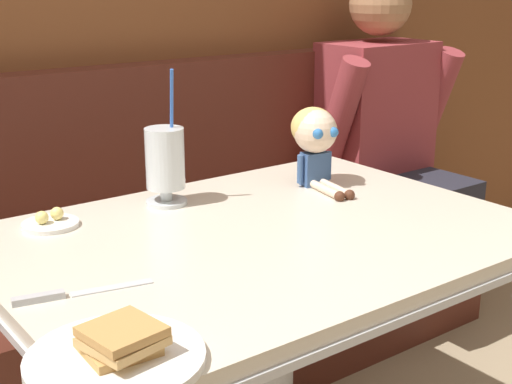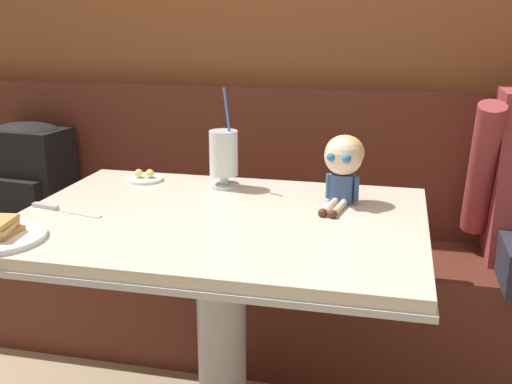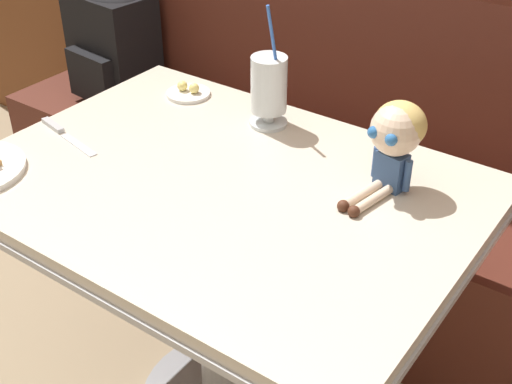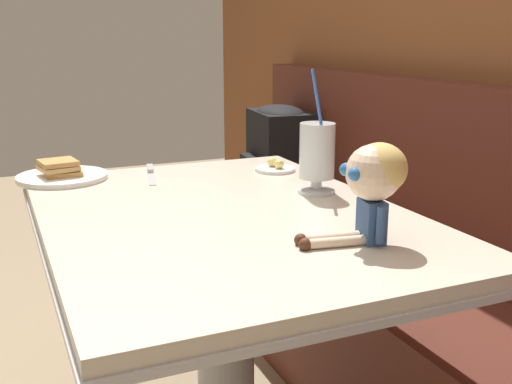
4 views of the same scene
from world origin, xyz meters
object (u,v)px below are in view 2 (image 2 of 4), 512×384
at_px(milkshake_glass, 224,156).
at_px(seated_doll, 343,160).
at_px(butter_knife, 55,208).
at_px(butter_saucer, 144,178).
at_px(backpack, 31,171).

bearing_deg(milkshake_glass, seated_doll, -12.95).
bearing_deg(butter_knife, butter_saucer, 70.78).
distance_m(butter_knife, seated_doll, 0.82).
bearing_deg(seated_doll, milkshake_glass, 167.05).
xyz_separation_m(butter_saucer, butter_knife, (-0.12, -0.35, -0.00)).
xyz_separation_m(milkshake_glass, butter_saucer, (-0.28, 0.01, -0.09)).
bearing_deg(backpack, butter_saucer, -26.37).
bearing_deg(butter_saucer, backpack, 153.63).
distance_m(milkshake_glass, butter_saucer, 0.29).
relative_size(butter_knife, backpack, 0.58).
relative_size(butter_knife, seated_doll, 1.03).
bearing_deg(seated_doll, butter_saucer, 171.26).
height_order(butter_saucer, butter_knife, butter_saucer).
height_order(butter_saucer, seated_doll, seated_doll).
distance_m(milkshake_glass, seated_doll, 0.39).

